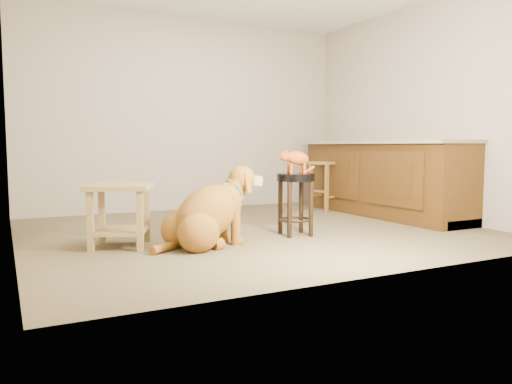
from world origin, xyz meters
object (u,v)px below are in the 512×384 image
golden_retriever (208,215)px  tabby_kitten (295,159)px  side_table (120,206)px  wood_stool (326,185)px  padded_stool (296,191)px

golden_retriever → tabby_kitten: 1.07m
tabby_kitten → side_table: bearing=180.0°
side_table → wood_stool: bearing=22.1°
padded_stool → tabby_kitten: 0.32m
wood_stool → golden_retriever: golden_retriever is taller
padded_stool → tabby_kitten: bearing=167.0°
padded_stool → side_table: bearing=172.7°
padded_stool → tabby_kitten: tabby_kitten is taller
side_table → tabby_kitten: bearing=-7.3°
side_table → golden_retriever: golden_retriever is taller
golden_retriever → wood_stool: bearing=20.3°
wood_stool → tabby_kitten: (-1.37, -1.43, 0.41)m
tabby_kitten → golden_retriever: bearing=-165.3°
side_table → tabby_kitten: 1.70m
padded_stool → tabby_kitten: size_ratio=1.42×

